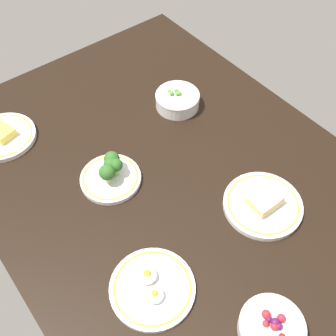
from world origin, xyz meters
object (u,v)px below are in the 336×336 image
Objects in this scene: bowl_peas at (177,100)px; plate_cheese at (3,136)px; plate_broccoli at (111,174)px; plate_sandwich at (263,204)px; bowl_berries at (272,328)px; plate_eggs at (152,287)px.

bowl_peas reaches higher than plate_cheese.
plate_sandwich is at bearing -140.77° from plate_broccoli.
bowl_berries is (-89.28, -21.56, 1.08)cm from plate_cheese.
bowl_peas is 54.96cm from plate_cheese.
bowl_peas is 35.40cm from plate_broccoli.
bowl_berries reaches higher than plate_cheese.
plate_broccoli is (32.51, -10.18, 1.67)cm from plate_eggs.
bowl_berries is at bearing -166.43° from plate_cheese.
plate_cheese is 0.92× the size of plate_sandwich.
plate_eggs is at bearing -173.85° from plate_cheese.
plate_broccoli is at bearing 4.38° from bowl_berries.
plate_eggs is 34.11cm from plate_broccoli.
bowl_peas is 0.84× the size of plate_broccoli.
plate_broccoli is at bearing -152.56° from plate_cheese.
plate_broccoli is at bearing 109.59° from bowl_peas.
bowl_peas is at bearing -70.41° from plate_broccoli.
bowl_peas is 0.68× the size of plate_sandwich.
plate_cheese is at bearing 27.44° from plate_broccoli.
plate_sandwich is 32.39cm from bowl_berries.
bowl_berries is 0.85× the size of plate_broccoli.
bowl_berries is (-67.91, 29.05, -0.40)cm from bowl_peas.
bowl_peas reaches higher than bowl_berries.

